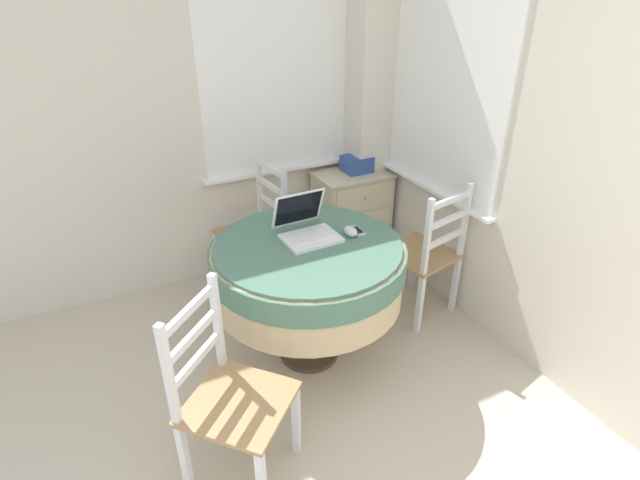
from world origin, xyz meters
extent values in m
cube|color=beige|center=(-0.14, 2.71, 1.27)|extent=(4.12, 0.06, 2.55)
cube|color=white|center=(1.09, 2.68, 1.49)|extent=(1.10, 0.01, 1.42)
cube|color=white|center=(1.09, 2.65, 0.77)|extent=(1.18, 0.07, 0.02)
cube|color=white|center=(1.91, 1.85, 1.49)|extent=(0.01, 1.10, 1.42)
cube|color=white|center=(1.88, 1.85, 0.77)|extent=(0.07, 1.18, 0.02)
cube|color=beige|center=(1.78, 2.54, 1.27)|extent=(0.28, 0.28, 2.55)
cylinder|color=#4C3D2D|center=(0.77, 1.49, 0.01)|extent=(0.36, 0.36, 0.03)
cylinder|color=#4C3D2D|center=(0.77, 1.49, 0.39)|extent=(0.11, 0.11, 0.73)
cylinder|color=#CCB284|center=(0.77, 1.49, 0.60)|extent=(1.07, 1.07, 0.32)
cylinder|color=#4C7560|center=(0.77, 1.49, 0.69)|extent=(1.09, 1.09, 0.14)
cylinder|color=#4C7560|center=(0.77, 1.49, 0.77)|extent=(1.04, 1.04, 0.02)
cube|color=white|center=(0.81, 1.53, 0.79)|extent=(0.31, 0.24, 0.02)
cube|color=silver|center=(0.81, 1.54, 0.80)|extent=(0.27, 0.15, 0.00)
cube|color=white|center=(0.80, 1.69, 0.90)|extent=(0.31, 0.10, 0.22)
cube|color=black|center=(0.80, 1.68, 0.91)|extent=(0.28, 0.08, 0.19)
ellipsoid|color=silver|center=(1.03, 1.47, 0.80)|extent=(0.07, 0.10, 0.05)
cube|color=#B2B7BC|center=(1.08, 1.50, 0.78)|extent=(0.06, 0.12, 0.01)
cube|color=black|center=(1.08, 1.50, 0.79)|extent=(0.05, 0.09, 0.00)
cube|color=#A87F51|center=(0.72, 2.36, 0.44)|extent=(0.48, 0.47, 0.02)
cube|color=silver|center=(0.51, 2.52, 0.22)|extent=(0.04, 0.04, 0.43)
cube|color=silver|center=(0.56, 2.15, 0.22)|extent=(0.04, 0.04, 0.43)
cube|color=silver|center=(0.88, 2.56, 0.22)|extent=(0.04, 0.04, 0.43)
cube|color=silver|center=(0.93, 2.20, 0.22)|extent=(0.04, 0.04, 0.43)
cube|color=silver|center=(0.88, 2.56, 0.70)|extent=(0.04, 0.04, 0.50)
cube|color=silver|center=(0.93, 2.20, 0.70)|extent=(0.04, 0.04, 0.50)
cube|color=silver|center=(0.91, 2.38, 0.89)|extent=(0.07, 0.37, 0.04)
cube|color=silver|center=(0.91, 2.38, 0.76)|extent=(0.07, 0.37, 0.04)
cube|color=silver|center=(0.91, 2.38, 0.63)|extent=(0.07, 0.37, 0.04)
cube|color=#A87F51|center=(1.63, 1.59, 0.44)|extent=(0.51, 0.51, 0.02)
cube|color=silver|center=(1.77, 1.82, 0.22)|extent=(0.04, 0.04, 0.43)
cube|color=silver|center=(1.41, 1.73, 0.22)|extent=(0.04, 0.04, 0.43)
cube|color=silver|center=(1.85, 1.45, 0.22)|extent=(0.04, 0.04, 0.43)
cube|color=silver|center=(1.49, 1.37, 0.22)|extent=(0.04, 0.04, 0.43)
cube|color=silver|center=(1.85, 1.45, 0.70)|extent=(0.04, 0.04, 0.50)
cube|color=silver|center=(1.49, 1.37, 0.70)|extent=(0.04, 0.04, 0.50)
cube|color=silver|center=(1.67, 1.41, 0.89)|extent=(0.36, 0.11, 0.04)
cube|color=silver|center=(1.67, 1.41, 0.76)|extent=(0.36, 0.11, 0.04)
cube|color=silver|center=(1.67, 1.41, 0.63)|extent=(0.36, 0.11, 0.04)
cube|color=#A87F51|center=(0.14, 0.88, 0.44)|extent=(0.60, 0.60, 0.02)
cube|color=silver|center=(0.41, 0.87, 0.22)|extent=(0.05, 0.05, 0.43)
cube|color=silver|center=(-0.12, 0.89, 0.22)|extent=(0.05, 0.05, 0.43)
cube|color=silver|center=(0.15, 1.15, 0.22)|extent=(0.05, 0.05, 0.43)
cube|color=silver|center=(-0.12, 0.89, 0.70)|extent=(0.05, 0.05, 0.50)
cube|color=silver|center=(0.15, 1.15, 0.70)|extent=(0.05, 0.05, 0.50)
cube|color=silver|center=(0.02, 1.02, 0.89)|extent=(0.28, 0.27, 0.04)
cube|color=silver|center=(0.02, 1.02, 0.76)|extent=(0.28, 0.27, 0.04)
cube|color=silver|center=(0.02, 1.02, 0.63)|extent=(0.28, 0.27, 0.04)
cube|color=beige|center=(1.61, 2.46, 0.35)|extent=(0.55, 0.37, 0.70)
cube|color=beige|center=(1.61, 2.46, 0.71)|extent=(0.57, 0.40, 0.02)
cube|color=beige|center=(1.61, 2.26, 0.58)|extent=(0.48, 0.01, 0.20)
sphere|color=olive|center=(1.61, 2.26, 0.58)|extent=(0.02, 0.02, 0.02)
cube|color=beige|center=(1.61, 2.26, 0.35)|extent=(0.48, 0.01, 0.20)
sphere|color=olive|center=(1.61, 2.26, 0.35)|extent=(0.02, 0.02, 0.02)
cube|color=beige|center=(1.61, 2.26, 0.12)|extent=(0.48, 0.01, 0.20)
sphere|color=olive|center=(1.61, 2.26, 0.12)|extent=(0.02, 0.02, 0.02)
cube|color=#2D4C93|center=(1.65, 2.48, 0.78)|extent=(0.21, 0.19, 0.12)
camera|label=1|loc=(-0.24, -0.68, 2.10)|focal=28.00mm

